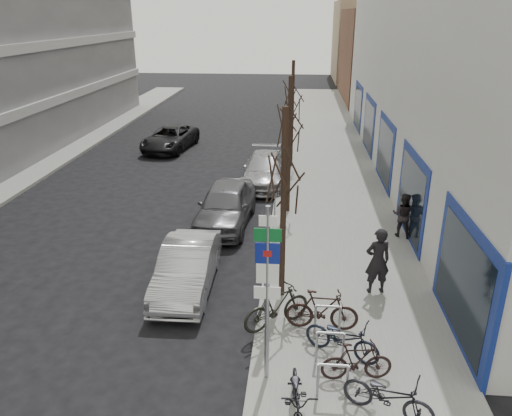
% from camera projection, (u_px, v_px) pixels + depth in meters
% --- Properties ---
extents(ground, '(120.00, 120.00, 0.00)m').
position_uv_depth(ground, '(161.00, 376.00, 11.28)').
color(ground, black).
rests_on(ground, ground).
extents(sidewalk_east, '(5.00, 70.00, 0.15)m').
position_uv_depth(sidewalk_east, '(334.00, 214.00, 20.17)').
color(sidewalk_east, slate).
rests_on(sidewalk_east, ground).
extents(brick_building_far, '(12.00, 14.00, 8.00)m').
position_uv_depth(brick_building_far, '(410.00, 56.00, 45.89)').
color(brick_building_far, brown).
rests_on(brick_building_far, ground).
extents(tan_building_far, '(13.00, 12.00, 9.00)m').
position_uv_depth(tan_building_far, '(390.00, 41.00, 59.59)').
color(tan_building_far, '#937A5B').
rests_on(tan_building_far, ground).
extents(highway_sign_pole, '(0.55, 0.10, 4.20)m').
position_uv_depth(highway_sign_pole, '(267.00, 286.00, 10.18)').
color(highway_sign_pole, gray).
rests_on(highway_sign_pole, ground).
extents(bike_rack, '(0.66, 2.26, 0.83)m').
position_uv_depth(bike_rack, '(330.00, 344.00, 11.29)').
color(bike_rack, gray).
rests_on(bike_rack, sidewalk_east).
extents(tree_near, '(1.80, 1.80, 5.50)m').
position_uv_depth(tree_near, '(284.00, 161.00, 12.82)').
color(tree_near, black).
rests_on(tree_near, ground).
extents(tree_mid, '(1.80, 1.80, 5.50)m').
position_uv_depth(tree_mid, '(290.00, 114.00, 18.85)').
color(tree_mid, black).
rests_on(tree_mid, ground).
extents(tree_far, '(1.80, 1.80, 5.50)m').
position_uv_depth(tree_far, '(293.00, 89.00, 24.88)').
color(tree_far, black).
rests_on(tree_far, ground).
extents(meter_front, '(0.10, 0.08, 1.27)m').
position_uv_depth(meter_front, '(265.00, 278.00, 13.56)').
color(meter_front, gray).
rests_on(meter_front, sidewalk_east).
extents(meter_mid, '(0.10, 0.08, 1.27)m').
position_uv_depth(meter_mid, '(275.00, 206.00, 18.66)').
color(meter_mid, gray).
rests_on(meter_mid, sidewalk_east).
extents(meter_back, '(0.10, 0.08, 1.27)m').
position_uv_depth(meter_back, '(281.00, 164.00, 23.76)').
color(meter_back, gray).
rests_on(meter_back, sidewalk_east).
extents(bike_near_left, '(0.71, 1.97, 1.18)m').
position_uv_depth(bike_near_left, '(297.00, 396.00, 9.65)').
color(bike_near_left, black).
rests_on(bike_near_left, sidewalk_east).
extents(bike_near_right, '(1.63, 0.67, 0.96)m').
position_uv_depth(bike_near_right, '(357.00, 361.00, 10.78)').
color(bike_near_right, black).
rests_on(bike_near_right, sidewalk_east).
extents(bike_mid_curb, '(1.89, 1.31, 1.12)m').
position_uv_depth(bike_mid_curb, '(342.00, 335.00, 11.52)').
color(bike_mid_curb, black).
rests_on(bike_mid_curb, sidewalk_east).
extents(bike_mid_inner, '(1.90, 1.56, 1.16)m').
position_uv_depth(bike_mid_inner, '(277.00, 307.00, 12.60)').
color(bike_mid_inner, black).
rests_on(bike_mid_inner, sidewalk_east).
extents(bike_far_curb, '(1.90, 1.25, 1.12)m').
position_uv_depth(bike_far_curb, '(389.00, 392.00, 9.78)').
color(bike_far_curb, black).
rests_on(bike_far_curb, sidewalk_east).
extents(bike_far_inner, '(1.87, 0.62, 1.12)m').
position_uv_depth(bike_far_inner, '(322.00, 310.00, 12.50)').
color(bike_far_inner, black).
rests_on(bike_far_inner, sidewalk_east).
extents(parked_car_front, '(1.56, 4.26, 1.39)m').
position_uv_depth(parked_car_front, '(187.00, 267.00, 14.62)').
color(parked_car_front, '#B6B6BB').
rests_on(parked_car_front, ground).
extents(parked_car_mid, '(2.15, 4.81, 1.61)m').
position_uv_depth(parked_car_mid, '(226.00, 205.00, 19.09)').
color(parked_car_mid, '#525157').
rests_on(parked_car_mid, ground).
extents(parked_car_back, '(2.04, 4.90, 1.41)m').
position_uv_depth(parked_car_back, '(265.00, 169.00, 23.72)').
color(parked_car_back, '#96969B').
rests_on(parked_car_back, ground).
extents(lane_car, '(2.93, 5.21, 1.37)m').
position_uv_depth(lane_car, '(170.00, 138.00, 29.75)').
color(lane_car, black).
rests_on(lane_car, ground).
extents(pedestrian_near, '(0.80, 0.61, 1.98)m').
position_uv_depth(pedestrian_near, '(378.00, 261.00, 14.05)').
color(pedestrian_near, black).
rests_on(pedestrian_near, sidewalk_east).
extents(pedestrian_far, '(0.72, 0.63, 1.64)m').
position_uv_depth(pedestrian_far, '(403.00, 215.00, 17.70)').
color(pedestrian_far, black).
rests_on(pedestrian_far, sidewalk_east).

